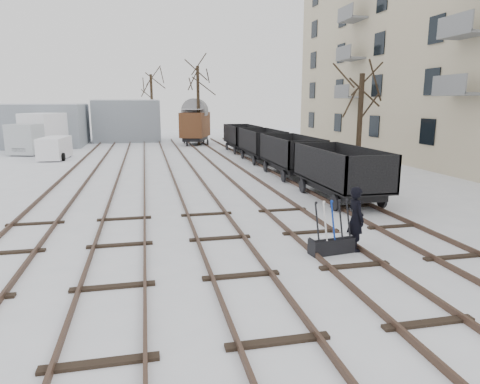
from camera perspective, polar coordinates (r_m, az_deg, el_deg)
The scene contains 16 objects.
ground at distance 10.60m, azimuth 0.13°, elevation -11.24°, with size 120.00×120.00×0.00m, color white.
tracks at distance 23.64m, azimuth -7.09°, elevation 1.79°, with size 13.90×52.00×0.16m.
shed_left at distance 46.85m, azimuth -26.11°, elevation 8.04°, with size 10.00×8.00×4.10m.
shed_right at distance 49.59m, azimuth -14.78°, elevation 9.22°, with size 7.00×6.00×4.50m.
ground_frame at distance 12.34m, azimuth 12.12°, elevation -6.72°, with size 1.35×0.60×1.49m.
worker at distance 12.56m, azimuth 15.18°, elevation -3.46°, with size 0.68×0.44×1.86m, color black.
freight_wagon_a at distance 18.98m, azimuth 13.13°, elevation 1.54°, with size 2.22×5.56×2.27m.
freight_wagon_b at distance 24.83m, azimuth 6.80°, elevation 4.13°, with size 2.22×5.56×2.27m.
freight_wagon_c at distance 30.90m, azimuth 2.90°, elevation 5.69°, with size 2.22×5.56×2.27m.
freight_wagon_d at distance 37.08m, azimuth 0.28°, elevation 6.72°, with size 2.22×5.56×2.27m.
box_van_wagon at distance 43.93m, azimuth -5.99°, elevation 9.03°, with size 3.83×5.20×3.56m.
lorry at distance 40.75m, azimuth -24.84°, elevation 7.27°, with size 3.81×7.59×3.29m.
panel_van at distance 34.94m, azimuth -23.47°, elevation 5.43°, with size 1.96×3.88×1.65m.
tree_near at distance 26.00m, azimuth 15.65°, elevation 8.61°, with size 0.30×0.30×5.79m, color black.
tree_far_left at distance 51.53m, azimuth -11.64°, elevation 11.04°, with size 0.30×0.30×7.36m, color black.
tree_far_right at distance 42.94m, azimuth -5.58°, elevation 11.31°, with size 0.30×0.30×7.65m, color black.
Camera 1 is at (-2.12, -9.52, 4.15)m, focal length 32.00 mm.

